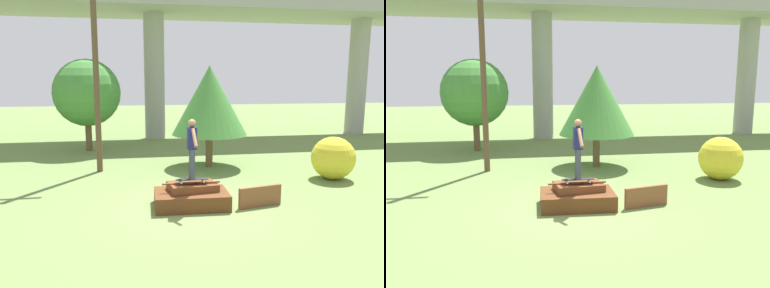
{
  "view_description": "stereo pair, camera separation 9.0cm",
  "coord_description": "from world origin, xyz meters",
  "views": [
    {
      "loc": [
        -1.56,
        -8.99,
        3.16
      ],
      "look_at": [
        0.01,
        -0.04,
        1.62
      ],
      "focal_mm": 35.0,
      "sensor_mm": 36.0,
      "label": 1
    },
    {
      "loc": [
        -1.47,
        -9.0,
        3.16
      ],
      "look_at": [
        0.01,
        -0.04,
        1.62
      ],
      "focal_mm": 35.0,
      "sensor_mm": 36.0,
      "label": 2
    }
  ],
  "objects": [
    {
      "name": "skateboard",
      "position": [
        0.01,
        -0.04,
        0.72
      ],
      "size": [
        0.82,
        0.21,
        0.09
      ],
      "color": "black",
      "rests_on": "scrap_pile"
    },
    {
      "name": "tree_behind_right",
      "position": [
        1.43,
        4.32,
        2.45
      ],
      "size": [
        2.75,
        2.75,
        3.71
      ],
      "color": "brown",
      "rests_on": "ground_plane"
    },
    {
      "name": "scrap_pile",
      "position": [
        0.01,
        0.02,
        0.25
      ],
      "size": [
        1.9,
        1.26,
        0.64
      ],
      "color": "#5B3319",
      "rests_on": "ground_plane"
    },
    {
      "name": "highway_overpass",
      "position": [
        0.0,
        11.62,
        6.4
      ],
      "size": [
        44.0,
        4.73,
        7.3
      ],
      "color": "#9E9E99",
      "rests_on": "ground_plane"
    },
    {
      "name": "tree_behind_left",
      "position": [
        -3.27,
        8.42,
        2.62
      ],
      "size": [
        2.99,
        2.99,
        4.12
      ],
      "color": "brown",
      "rests_on": "ground_plane"
    },
    {
      "name": "ground_plane",
      "position": [
        0.0,
        0.0,
        0.0
      ],
      "size": [
        80.0,
        80.0,
        0.0
      ],
      "primitive_type": "plane",
      "color": "olive"
    },
    {
      "name": "utility_pole",
      "position": [
        -2.53,
        4.25,
        4.06
      ],
      "size": [
        1.3,
        0.2,
        7.87
      ],
      "color": "brown",
      "rests_on": "ground_plane"
    },
    {
      "name": "skater",
      "position": [
        0.01,
        -0.04,
        1.59
      ],
      "size": [
        0.23,
        1.04,
        1.5
      ],
      "color": "#383D4C",
      "rests_on": "skateboard"
    },
    {
      "name": "scrap_plank_loose",
      "position": [
        1.73,
        -0.3,
        0.27
      ],
      "size": [
        1.19,
        0.34,
        0.53
      ],
      "color": "brown",
      "rests_on": "ground_plane"
    },
    {
      "name": "bush_yellow_flowering",
      "position": [
        4.99,
        1.89,
        0.69
      ],
      "size": [
        1.39,
        1.39,
        1.39
      ],
      "color": "gold",
      "rests_on": "ground_plane"
    }
  ]
}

